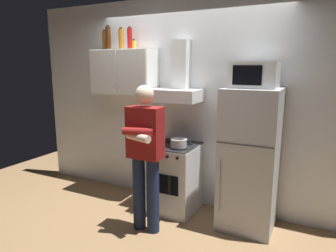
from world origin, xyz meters
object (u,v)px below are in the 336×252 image
at_px(range_hood, 178,85).
at_px(refrigerator, 250,160).
at_px(upper_cabinet, 124,72).
at_px(microwave, 254,75).
at_px(person_standing, 145,153).
at_px(bottle_spice_jar, 134,45).
at_px(bottle_soda_red, 130,39).
at_px(bottle_beer_brown, 105,40).
at_px(bottle_rum_dark, 108,38).
at_px(stove_oven, 173,177).
at_px(bottle_liquor_amber, 121,39).
at_px(cooking_pot, 179,143).

bearing_deg(range_hood, refrigerator, -7.55).
bearing_deg(refrigerator, upper_cabinet, 175.93).
xyz_separation_m(microwave, person_standing, (-1.00, -0.62, -0.84)).
bearing_deg(bottle_spice_jar, bottle_soda_red, 161.69).
bearing_deg(bottle_beer_brown, person_standing, -34.81).
distance_m(person_standing, bottle_rum_dark, 1.78).
height_order(refrigerator, bottle_soda_red, bottle_soda_red).
bearing_deg(bottle_spice_jar, person_standing, -51.41).
distance_m(stove_oven, bottle_soda_red, 1.90).
bearing_deg(bottle_liquor_amber, bottle_soda_red, 32.43).
height_order(person_standing, bottle_liquor_amber, bottle_liquor_amber).
xyz_separation_m(range_hood, bottle_soda_red, (-0.72, 0.03, 0.59)).
distance_m(refrigerator, cooking_pot, 0.84).
distance_m(upper_cabinet, bottle_soda_red, 0.45).
distance_m(range_hood, cooking_pot, 0.73).
bearing_deg(refrigerator, stove_oven, -179.96).
xyz_separation_m(upper_cabinet, bottle_spice_jar, (0.16, 0.01, 0.36)).
distance_m(refrigerator, bottle_liquor_amber, 2.25).
height_order(upper_cabinet, cooking_pot, upper_cabinet).
relative_size(stove_oven, bottle_liquor_amber, 3.13).
xyz_separation_m(range_hood, cooking_pot, (0.13, -0.25, -0.67)).
height_order(cooking_pot, bottle_liquor_amber, bottle_liquor_amber).
distance_m(bottle_liquor_amber, bottle_rum_dark, 0.22).
bearing_deg(range_hood, bottle_rum_dark, -178.97).
distance_m(bottle_soda_red, bottle_spice_jar, 0.12).
xyz_separation_m(bottle_beer_brown, bottle_liquor_amber, (0.31, -0.04, 0.00)).
distance_m(bottle_rum_dark, bottle_spice_jar, 0.41).
xyz_separation_m(stove_oven, bottle_spice_jar, (-0.64, 0.13, 1.67)).
distance_m(cooking_pot, bottle_liquor_amber, 1.59).
xyz_separation_m(upper_cabinet, refrigerator, (1.75, -0.12, -0.95)).
bearing_deg(bottle_soda_red, upper_cabinet, -156.36).
bearing_deg(microwave, person_standing, -148.00).
distance_m(range_hood, microwave, 0.97).
height_order(bottle_soda_red, bottle_beer_brown, bottle_soda_red).
relative_size(refrigerator, person_standing, 0.98).
xyz_separation_m(range_hood, bottle_beer_brown, (-1.12, 0.01, 0.58)).
relative_size(microwave, bottle_beer_brown, 1.77).
bearing_deg(upper_cabinet, range_hood, 0.09).
height_order(person_standing, bottle_spice_jar, bottle_spice_jar).
bearing_deg(microwave, cooking_pot, -170.43).
relative_size(microwave, person_standing, 0.29).
relative_size(bottle_soda_red, bottle_rum_dark, 0.91).
relative_size(bottle_beer_brown, bottle_spice_jar, 2.12).
relative_size(cooking_pot, bottle_rum_dark, 0.94).
bearing_deg(person_standing, bottle_beer_brown, 145.19).
xyz_separation_m(microwave, bottle_spice_jar, (-1.59, 0.11, 0.37)).
relative_size(microwave, bottle_liquor_amber, 1.72).
height_order(upper_cabinet, bottle_spice_jar, bottle_spice_jar).
xyz_separation_m(bottle_soda_red, bottle_liquor_amber, (-0.10, -0.06, -0.01)).
bearing_deg(bottle_liquor_amber, bottle_beer_brown, 172.30).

